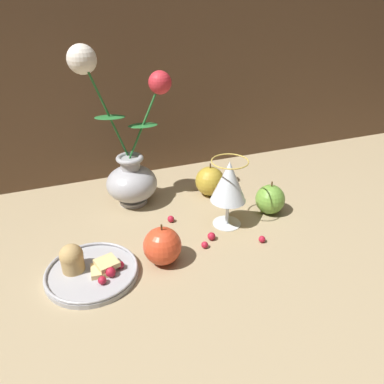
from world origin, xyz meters
The scene contains 12 objects.
ground_plane centered at (0.00, 0.00, 0.00)m, with size 2.40×2.40×0.00m, color #9E8966.
vase centered at (-0.07, 0.17, 0.11)m, with size 0.22×0.13×0.38m.
plate_with_pastries centered at (-0.21, -0.08, 0.02)m, with size 0.18×0.18×0.07m.
wine_glass centered at (0.11, -0.01, 0.11)m, with size 0.08×0.08×0.16m.
apple_beside_vase centered at (-0.07, -0.09, 0.04)m, with size 0.08×0.08×0.09m.
apple_near_glass centered at (0.13, 0.14, 0.04)m, with size 0.08×0.08×0.09m.
apple_at_table_edge centered at (0.23, 0.00, 0.04)m, with size 0.07×0.07×0.08m.
berry_near_plate centered at (0.03, -0.08, 0.01)m, with size 0.01×0.01×0.01m, color #AD192D.
berry_front_center centered at (0.05, -0.05, 0.01)m, with size 0.02×0.02×0.02m, color #AD192D.
berry_by_glass_stem centered at (0.15, -0.10, 0.01)m, with size 0.01×0.01×0.01m, color #AD192D.
berry_under_candlestick centered at (-0.07, -0.02, 0.01)m, with size 0.02×0.02×0.02m, color #AD192D.
berry_far_right centered at (-0.01, 0.04, 0.01)m, with size 0.02×0.02×0.02m, color #AD192D.
Camera 1 is at (-0.23, -0.66, 0.49)m, focal length 35.00 mm.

